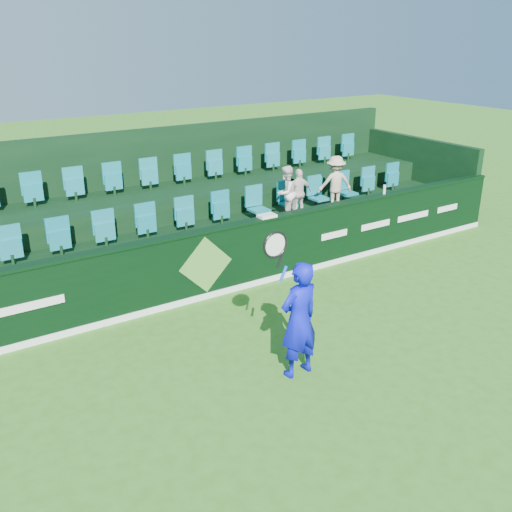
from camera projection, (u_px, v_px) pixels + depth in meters
ground at (342, 403)px, 7.78m from camera, size 60.00×60.00×0.00m
sponsor_hoarding at (203, 264)px, 10.65m from camera, size 16.00×0.25×1.35m
stand_tier_front at (178, 259)px, 11.61m from camera, size 16.00×2.00×0.80m
stand_tier_back at (141, 223)px, 13.01m from camera, size 16.00×1.80×1.30m
stand_rear at (132, 195)px, 13.15m from camera, size 16.00×4.10×2.60m
seat_row_front at (168, 222)px, 11.67m from camera, size 13.50×0.50×0.60m
seat_row_back at (133, 180)px, 12.89m from camera, size 13.50×0.50×0.60m
tennis_player at (299, 319)px, 8.14m from camera, size 1.09×0.47×2.41m
spectator_left at (286, 193)px, 12.63m from camera, size 0.71×0.63×1.20m
spectator_middle at (299, 193)px, 12.83m from camera, size 0.67×0.35×1.09m
spectator_right at (335, 183)px, 13.34m from camera, size 0.93×0.72×1.26m
towel at (267, 216)px, 11.12m from camera, size 0.35×0.23×0.05m
drinks_bottle at (384, 189)px, 12.69m from camera, size 0.06×0.06×0.20m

